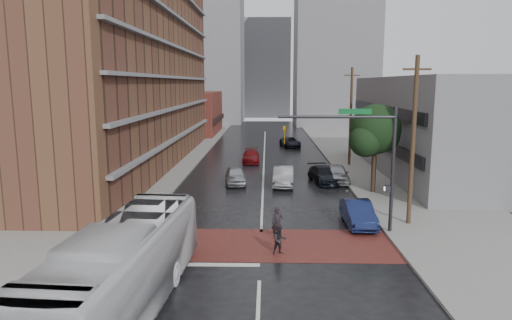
{
  "coord_description": "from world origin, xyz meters",
  "views": [
    {
      "loc": [
        0.3,
        -22.5,
        8.41
      ],
      "look_at": [
        -0.4,
        6.63,
        3.5
      ],
      "focal_mm": 32.0,
      "sensor_mm": 36.0,
      "label": 1
    }
  ],
  "objects_px": {
    "suv_travel": "(290,142)",
    "car_parked_mid": "(324,175)",
    "car_travel_a": "(235,176)",
    "car_travel_b": "(283,176)",
    "pedestrian_a": "(277,223)",
    "car_parked_far": "(337,173)",
    "car_travel_c": "(251,156)",
    "car_parked_near": "(358,213)",
    "pedestrian_b": "(280,240)",
    "transit_bus": "(122,269)"
  },
  "relations": [
    {
      "from": "transit_bus",
      "to": "car_travel_a",
      "type": "bearing_deg",
      "value": 87.26
    },
    {
      "from": "car_travel_b",
      "to": "suv_travel",
      "type": "distance_m",
      "value": 23.46
    },
    {
      "from": "pedestrian_a",
      "to": "suv_travel",
      "type": "xyz_separation_m",
      "value": [
        2.55,
        36.46,
        -0.21
      ]
    },
    {
      "from": "pedestrian_a",
      "to": "car_parked_far",
      "type": "relative_size",
      "value": 0.38
    },
    {
      "from": "pedestrian_b",
      "to": "suv_travel",
      "type": "xyz_separation_m",
      "value": [
        2.48,
        38.88,
        -0.08
      ]
    },
    {
      "from": "car_travel_c",
      "to": "car_parked_mid",
      "type": "distance_m",
      "value": 12.01
    },
    {
      "from": "pedestrian_a",
      "to": "car_parked_mid",
      "type": "xyz_separation_m",
      "value": [
        4.31,
        14.29,
        -0.16
      ]
    },
    {
      "from": "pedestrian_b",
      "to": "car_travel_a",
      "type": "height_order",
      "value": "pedestrian_b"
    },
    {
      "from": "pedestrian_b",
      "to": "car_travel_c",
      "type": "height_order",
      "value": "pedestrian_b"
    },
    {
      "from": "car_travel_b",
      "to": "car_parked_far",
      "type": "height_order",
      "value": "car_travel_b"
    },
    {
      "from": "car_parked_mid",
      "to": "pedestrian_b",
      "type": "bearing_deg",
      "value": -114.29
    },
    {
      "from": "car_travel_b",
      "to": "car_parked_near",
      "type": "relative_size",
      "value": 1.06
    },
    {
      "from": "car_parked_far",
      "to": "car_travel_a",
      "type": "bearing_deg",
      "value": -174.18
    },
    {
      "from": "pedestrian_a",
      "to": "suv_travel",
      "type": "relative_size",
      "value": 0.37
    },
    {
      "from": "pedestrian_a",
      "to": "suv_travel",
      "type": "bearing_deg",
      "value": 84.34
    },
    {
      "from": "car_travel_b",
      "to": "pedestrian_a",
      "type": "bearing_deg",
      "value": -90.46
    },
    {
      "from": "car_travel_c",
      "to": "car_parked_far",
      "type": "distance_m",
      "value": 12.53
    },
    {
      "from": "car_parked_mid",
      "to": "car_travel_b",
      "type": "bearing_deg",
      "value": -170.77
    },
    {
      "from": "transit_bus",
      "to": "car_parked_near",
      "type": "bearing_deg",
      "value": 49.27
    },
    {
      "from": "pedestrian_b",
      "to": "car_parked_mid",
      "type": "height_order",
      "value": "pedestrian_b"
    },
    {
      "from": "car_parked_near",
      "to": "car_parked_mid",
      "type": "xyz_separation_m",
      "value": [
        -0.58,
        11.85,
        -0.04
      ]
    },
    {
      "from": "pedestrian_b",
      "to": "car_parked_mid",
      "type": "relative_size",
      "value": 0.31
    },
    {
      "from": "suv_travel",
      "to": "car_parked_mid",
      "type": "height_order",
      "value": "car_parked_mid"
    },
    {
      "from": "transit_bus",
      "to": "pedestrian_b",
      "type": "bearing_deg",
      "value": 49.27
    },
    {
      "from": "pedestrian_a",
      "to": "car_travel_a",
      "type": "xyz_separation_m",
      "value": [
        -3.24,
        13.64,
        -0.15
      ]
    },
    {
      "from": "car_travel_a",
      "to": "car_parked_near",
      "type": "relative_size",
      "value": 0.94
    },
    {
      "from": "car_travel_b",
      "to": "car_parked_far",
      "type": "xyz_separation_m",
      "value": [
        4.61,
        1.38,
        -0.0
      ]
    },
    {
      "from": "car_travel_a",
      "to": "car_parked_mid",
      "type": "height_order",
      "value": "car_travel_a"
    },
    {
      "from": "suv_travel",
      "to": "car_parked_mid",
      "type": "bearing_deg",
      "value": -95.35
    },
    {
      "from": "car_travel_a",
      "to": "car_parked_far",
      "type": "relative_size",
      "value": 0.92
    },
    {
      "from": "car_parked_mid",
      "to": "car_parked_far",
      "type": "height_order",
      "value": "car_parked_far"
    },
    {
      "from": "pedestrian_b",
      "to": "car_travel_c",
      "type": "relative_size",
      "value": 0.33
    },
    {
      "from": "pedestrian_a",
      "to": "car_travel_c",
      "type": "height_order",
      "value": "pedestrian_a"
    },
    {
      "from": "pedestrian_a",
      "to": "car_travel_b",
      "type": "height_order",
      "value": "pedestrian_a"
    },
    {
      "from": "pedestrian_a",
      "to": "car_travel_b",
      "type": "distance_m",
      "value": 13.09
    },
    {
      "from": "transit_bus",
      "to": "car_travel_c",
      "type": "relative_size",
      "value": 2.69
    },
    {
      "from": "car_travel_c",
      "to": "car_parked_mid",
      "type": "bearing_deg",
      "value": -57.57
    },
    {
      "from": "suv_travel",
      "to": "car_parked_far",
      "type": "height_order",
      "value": "car_parked_far"
    },
    {
      "from": "car_travel_a",
      "to": "car_travel_b",
      "type": "height_order",
      "value": "car_travel_b"
    },
    {
      "from": "car_travel_a",
      "to": "car_travel_c",
      "type": "height_order",
      "value": "car_travel_a"
    },
    {
      "from": "car_travel_a",
      "to": "car_parked_far",
      "type": "bearing_deg",
      "value": -0.63
    },
    {
      "from": "car_travel_a",
      "to": "car_travel_b",
      "type": "bearing_deg",
      "value": -14.05
    },
    {
      "from": "car_parked_near",
      "to": "pedestrian_b",
      "type": "bearing_deg",
      "value": -135.46
    },
    {
      "from": "car_travel_b",
      "to": "car_parked_far",
      "type": "distance_m",
      "value": 4.81
    },
    {
      "from": "car_travel_b",
      "to": "car_parked_mid",
      "type": "distance_m",
      "value": 3.72
    },
    {
      "from": "suv_travel",
      "to": "car_parked_near",
      "type": "bearing_deg",
      "value": -95.94
    },
    {
      "from": "suv_travel",
      "to": "car_parked_near",
      "type": "relative_size",
      "value": 1.05
    },
    {
      "from": "pedestrian_a",
      "to": "car_parked_far",
      "type": "xyz_separation_m",
      "value": [
        5.41,
        14.44,
        -0.08
      ]
    },
    {
      "from": "car_parked_mid",
      "to": "car_parked_far",
      "type": "xyz_separation_m",
      "value": [
        1.1,
        0.15,
        0.08
      ]
    },
    {
      "from": "suv_travel",
      "to": "car_parked_mid",
      "type": "xyz_separation_m",
      "value": [
        1.76,
        -22.17,
        0.04
      ]
    }
  ]
}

